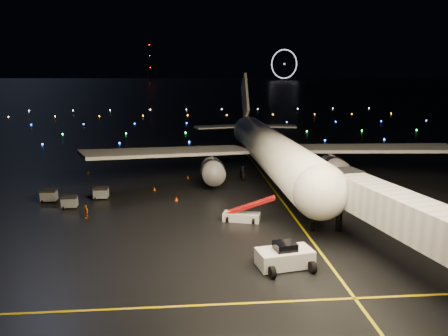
{
  "coord_description": "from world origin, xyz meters",
  "views": [
    {
      "loc": [
        0.01,
        -37.96,
        16.16
      ],
      "look_at": [
        4.36,
        12.0,
        5.0
      ],
      "focal_mm": 35.0,
      "sensor_mm": 36.0,
      "label": 1
    }
  ],
  "objects_px": {
    "baggage_cart_1": "(101,193)",
    "baggage_cart_2": "(49,195)",
    "baggage_cart_0": "(70,202)",
    "crew_c": "(86,212)",
    "pushback_tug": "(285,255)",
    "belt_loader": "(242,208)",
    "airliner": "(267,126)"
  },
  "relations": [
    {
      "from": "pushback_tug",
      "to": "belt_loader",
      "type": "height_order",
      "value": "belt_loader"
    },
    {
      "from": "pushback_tug",
      "to": "belt_loader",
      "type": "xyz_separation_m",
      "value": [
        -2.16,
        11.85,
        0.34
      ]
    },
    {
      "from": "baggage_cart_0",
      "to": "baggage_cart_1",
      "type": "height_order",
      "value": "baggage_cart_1"
    },
    {
      "from": "baggage_cart_1",
      "to": "baggage_cart_2",
      "type": "relative_size",
      "value": 0.96
    },
    {
      "from": "pushback_tug",
      "to": "baggage_cart_1",
      "type": "height_order",
      "value": "pushback_tug"
    },
    {
      "from": "pushback_tug",
      "to": "baggage_cart_2",
      "type": "distance_m",
      "value": 33.14
    },
    {
      "from": "crew_c",
      "to": "baggage_cart_2",
      "type": "distance_m",
      "value": 9.27
    },
    {
      "from": "pushback_tug",
      "to": "baggage_cart_0",
      "type": "xyz_separation_m",
      "value": [
        -22.24,
        18.26,
        -0.34
      ]
    },
    {
      "from": "baggage_cart_1",
      "to": "baggage_cart_0",
      "type": "bearing_deg",
      "value": -128.13
    },
    {
      "from": "baggage_cart_0",
      "to": "baggage_cart_2",
      "type": "height_order",
      "value": "baggage_cart_2"
    },
    {
      "from": "crew_c",
      "to": "baggage_cart_0",
      "type": "height_order",
      "value": "crew_c"
    },
    {
      "from": "baggage_cart_0",
      "to": "baggage_cart_2",
      "type": "xyz_separation_m",
      "value": [
        -3.27,
        2.89,
        0.04
      ]
    },
    {
      "from": "airliner",
      "to": "belt_loader",
      "type": "height_order",
      "value": "airliner"
    },
    {
      "from": "airliner",
      "to": "crew_c",
      "type": "xyz_separation_m",
      "value": [
        -23.67,
        -18.11,
        -7.1
      ]
    },
    {
      "from": "airliner",
      "to": "baggage_cart_1",
      "type": "distance_m",
      "value": 26.63
    },
    {
      "from": "airliner",
      "to": "crew_c",
      "type": "relative_size",
      "value": 35.8
    },
    {
      "from": "baggage_cart_0",
      "to": "baggage_cart_1",
      "type": "bearing_deg",
      "value": 47.31
    },
    {
      "from": "belt_loader",
      "to": "crew_c",
      "type": "distance_m",
      "value": 17.41
    },
    {
      "from": "belt_loader",
      "to": "baggage_cart_0",
      "type": "relative_size",
      "value": 3.32
    },
    {
      "from": "crew_c",
      "to": "baggage_cart_1",
      "type": "distance_m",
      "value": 7.69
    },
    {
      "from": "baggage_cart_1",
      "to": "baggage_cart_2",
      "type": "bearing_deg",
      "value": -171.32
    },
    {
      "from": "belt_loader",
      "to": "pushback_tug",
      "type": "bearing_deg",
      "value": -63.75
    },
    {
      "from": "belt_loader",
      "to": "airliner",
      "type": "bearing_deg",
      "value": 88.49
    },
    {
      "from": "baggage_cart_0",
      "to": "baggage_cart_1",
      "type": "relative_size",
      "value": 0.99
    },
    {
      "from": "airliner",
      "to": "pushback_tug",
      "type": "relative_size",
      "value": 12.04
    },
    {
      "from": "baggage_cart_2",
      "to": "airliner",
      "type": "bearing_deg",
      "value": 21.18
    },
    {
      "from": "belt_loader",
      "to": "baggage_cart_0",
      "type": "xyz_separation_m",
      "value": [
        -20.09,
        6.41,
        -0.68
      ]
    },
    {
      "from": "belt_loader",
      "to": "baggage_cart_2",
      "type": "height_order",
      "value": "belt_loader"
    },
    {
      "from": "airliner",
      "to": "baggage_cart_2",
      "type": "bearing_deg",
      "value": -160.49
    },
    {
      "from": "baggage_cart_1",
      "to": "belt_loader",
      "type": "bearing_deg",
      "value": -28.24
    },
    {
      "from": "crew_c",
      "to": "baggage_cart_0",
      "type": "bearing_deg",
      "value": -179.49
    },
    {
      "from": "crew_c",
      "to": "baggage_cart_1",
      "type": "xyz_separation_m",
      "value": [
        0.22,
        7.69,
        -0.01
      ]
    }
  ]
}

